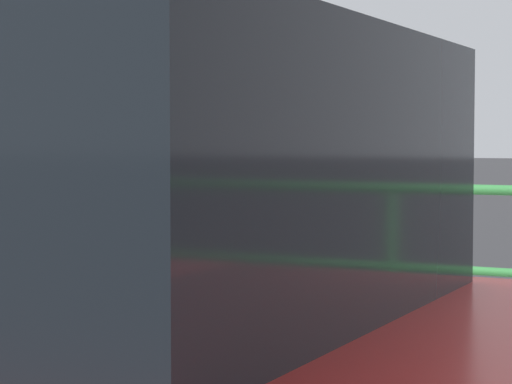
% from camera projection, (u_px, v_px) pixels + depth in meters
% --- Properties ---
extents(parking_meter, '(0.16, 0.17, 1.41)m').
position_uv_depth(parking_meter, '(273.00, 229.00, 4.15)').
color(parking_meter, slate).
rests_on(parking_meter, sidewalk_curb).
extents(pedestrian_at_meter, '(0.69, 0.47, 1.64)m').
position_uv_depth(pedestrian_at_meter, '(176.00, 235.00, 4.62)').
color(pedestrian_at_meter, brown).
rests_on(pedestrian_at_meter, sidewalk_curb).
extents(background_railing, '(24.06, 0.06, 1.11)m').
position_uv_depth(background_railing, '(427.00, 234.00, 6.12)').
color(background_railing, '#2D7A38').
rests_on(background_railing, sidewalk_curb).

